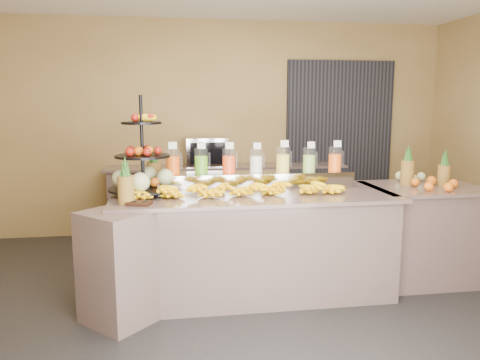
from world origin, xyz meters
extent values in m
plane|color=black|center=(0.00, 0.00, 0.00)|extent=(6.00, 6.00, 0.00)
cube|color=olive|center=(0.00, 2.51, 1.40)|extent=(6.00, 0.02, 2.80)
cube|color=black|center=(1.60, 2.46, 1.20)|extent=(1.50, 0.06, 2.20)
cube|color=gray|center=(0.00, 0.30, 0.45)|extent=(2.40, 0.90, 0.90)
cube|color=gray|center=(0.00, 0.30, 0.92)|extent=(2.50, 1.00, 0.03)
cube|color=gray|center=(-1.15, -0.10, 0.45)|extent=(0.71, 0.71, 0.90)
cube|color=gray|center=(1.70, 0.40, 0.45)|extent=(1.00, 0.80, 0.90)
cube|color=gray|center=(1.70, 0.40, 0.92)|extent=(1.08, 0.88, 0.03)
cube|color=gray|center=(0.00, 2.25, 0.45)|extent=(3.00, 0.50, 0.90)
cube|color=gray|center=(0.00, 2.25, 0.92)|extent=(3.10, 0.55, 0.03)
cube|color=gray|center=(0.07, 0.58, 1.01)|extent=(1.85, 0.30, 0.15)
cylinder|color=silver|center=(-0.71, 0.58, 1.20)|extent=(0.13, 0.13, 0.24)
cylinder|color=#E24702|center=(-0.71, 0.58, 1.16)|extent=(0.12, 0.12, 0.16)
cylinder|color=gray|center=(-0.73, 0.59, 1.25)|extent=(0.01, 0.01, 0.28)
cube|color=white|center=(-0.71, 0.52, 1.35)|extent=(0.08, 0.02, 0.06)
cylinder|color=silver|center=(-0.45, 0.58, 1.20)|extent=(0.13, 0.13, 0.24)
cylinder|color=#4B9C12|center=(-0.45, 0.58, 1.16)|extent=(0.12, 0.12, 0.16)
cylinder|color=gray|center=(-0.47, 0.59, 1.25)|extent=(0.01, 0.01, 0.28)
cube|color=white|center=(-0.45, 0.52, 1.35)|extent=(0.07, 0.02, 0.06)
cylinder|color=silver|center=(-0.19, 0.58, 1.20)|extent=(0.13, 0.13, 0.23)
cylinder|color=#FF430E|center=(-0.19, 0.58, 1.16)|extent=(0.12, 0.12, 0.16)
cylinder|color=gray|center=(-0.21, 0.59, 1.25)|extent=(0.01, 0.01, 0.27)
cube|color=white|center=(-0.19, 0.52, 1.34)|extent=(0.07, 0.02, 0.06)
cylinder|color=silver|center=(0.07, 0.58, 1.19)|extent=(0.12, 0.12, 0.22)
cylinder|color=silver|center=(0.07, 0.58, 1.16)|extent=(0.11, 0.11, 0.15)
cylinder|color=gray|center=(0.05, 0.59, 1.24)|extent=(0.01, 0.01, 0.26)
cube|color=white|center=(0.07, 0.52, 1.33)|extent=(0.07, 0.02, 0.06)
cylinder|color=silver|center=(0.33, 0.58, 1.20)|extent=(0.13, 0.13, 0.24)
cylinder|color=yellow|center=(0.33, 0.58, 1.16)|extent=(0.12, 0.12, 0.16)
cylinder|color=gray|center=(0.31, 0.59, 1.25)|extent=(0.01, 0.01, 0.28)
cube|color=white|center=(0.33, 0.52, 1.35)|extent=(0.08, 0.02, 0.07)
cylinder|color=silver|center=(0.59, 0.58, 1.19)|extent=(0.12, 0.12, 0.23)
cylinder|color=#84BE46|center=(0.59, 0.58, 1.16)|extent=(0.11, 0.11, 0.15)
cylinder|color=gray|center=(0.57, 0.59, 1.24)|extent=(0.01, 0.01, 0.27)
cube|color=white|center=(0.59, 0.52, 1.34)|extent=(0.07, 0.02, 0.06)
cylinder|color=silver|center=(0.85, 0.58, 1.20)|extent=(0.13, 0.13, 0.23)
cylinder|color=#FC5A08|center=(0.85, 0.58, 1.16)|extent=(0.12, 0.12, 0.16)
cylinder|color=gray|center=(0.83, 0.59, 1.25)|extent=(0.01, 0.01, 0.27)
cube|color=white|center=(0.85, 0.52, 1.34)|extent=(0.07, 0.02, 0.06)
ellipsoid|color=yellow|center=(-0.98, 0.24, 0.98)|extent=(0.23, 0.17, 0.10)
ellipsoid|color=yellow|center=(-0.70, 0.24, 0.98)|extent=(0.23, 0.17, 0.10)
ellipsoid|color=yellow|center=(-0.42, 0.24, 0.98)|extent=(0.23, 0.17, 0.10)
ellipsoid|color=yellow|center=(-0.14, 0.24, 0.98)|extent=(0.23, 0.17, 0.10)
ellipsoid|color=yellow|center=(0.14, 0.24, 0.98)|extent=(0.23, 0.17, 0.10)
ellipsoid|color=yellow|center=(0.42, 0.24, 0.98)|extent=(0.23, 0.17, 0.10)
ellipsoid|color=yellow|center=(0.69, 0.24, 0.98)|extent=(0.23, 0.17, 0.10)
ellipsoid|color=yellow|center=(-0.81, 0.24, 1.04)|extent=(0.19, 0.15, 0.09)
ellipsoid|color=yellow|center=(-0.54, 0.24, 1.04)|extent=(0.19, 0.15, 0.09)
ellipsoid|color=yellow|center=(-0.28, 0.24, 1.04)|extent=(0.19, 0.15, 0.09)
ellipsoid|color=yellow|center=(-0.01, 0.24, 1.04)|extent=(0.19, 0.15, 0.09)
ellipsoid|color=yellow|center=(0.26, 0.24, 1.04)|extent=(0.19, 0.15, 0.09)
ellipsoid|color=yellow|center=(0.53, 0.24, 1.04)|extent=(0.19, 0.15, 0.09)
cylinder|color=black|center=(-0.98, 0.43, 1.36)|extent=(0.03, 0.03, 0.87)
cylinder|color=black|center=(-0.98, 0.43, 0.98)|extent=(0.65, 0.65, 0.02)
cylinder|color=black|center=(-0.98, 0.43, 1.27)|extent=(0.51, 0.51, 0.02)
cylinder|color=black|center=(-0.98, 0.43, 1.56)|extent=(0.37, 0.37, 0.02)
sphere|color=#C8CD8D|center=(-0.78, 0.43, 1.07)|extent=(0.16, 0.16, 0.16)
sphere|color=maroon|center=(-0.84, 0.43, 1.32)|extent=(0.08, 0.08, 0.08)
sphere|color=orange|center=(-1.07, 0.43, 1.03)|extent=(0.09, 0.09, 0.09)
cube|color=black|center=(-0.99, -0.03, 0.94)|extent=(0.21, 0.18, 0.03)
cylinder|color=brown|center=(-1.09, 0.02, 1.04)|extent=(0.13, 0.13, 0.23)
cone|color=#184617|center=(-1.09, 0.02, 1.24)|extent=(0.07, 0.07, 0.16)
cylinder|color=brown|center=(-0.89, 0.69, 1.05)|extent=(0.13, 0.13, 0.25)
cone|color=#184617|center=(-0.89, 0.69, 1.26)|extent=(0.07, 0.07, 0.16)
cylinder|color=brown|center=(1.58, 0.52, 1.05)|extent=(0.13, 0.13, 0.24)
cylinder|color=brown|center=(1.91, 0.42, 1.03)|extent=(0.12, 0.12, 0.20)
ellipsoid|color=orange|center=(1.73, 0.27, 0.98)|extent=(0.36, 0.24, 0.09)
cube|color=gray|center=(-0.26, 2.25, 1.11)|extent=(0.56, 0.41, 0.36)
camera|label=1|loc=(-0.75, -3.74, 1.73)|focal=35.00mm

